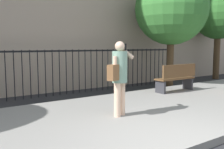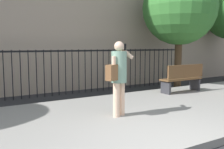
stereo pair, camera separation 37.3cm
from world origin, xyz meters
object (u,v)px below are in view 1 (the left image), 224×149
object	(u,v)px
street_bench	(177,77)
street_tree_near	(171,9)
street_tree_mid	(218,15)
pedestrian_on_phone	(119,73)

from	to	relation	value
street_bench	street_tree_near	size ratio (longest dim) A/B	0.34
street_tree_near	street_tree_mid	world-z (taller)	street_tree_near
street_tree_near	street_tree_mid	xyz separation A→B (m)	(4.16, 0.59, 0.07)
street_tree_near	street_tree_mid	distance (m)	4.20
street_bench	street_tree_mid	size ratio (longest dim) A/B	0.35
street_bench	street_tree_near	world-z (taller)	street_tree_near
pedestrian_on_phone	street_bench	world-z (taller)	pedestrian_on_phone
pedestrian_on_phone	street_bench	bearing A→B (deg)	21.38
pedestrian_on_phone	street_tree_mid	distance (m)	9.62
pedestrian_on_phone	street_tree_near	size ratio (longest dim) A/B	0.36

